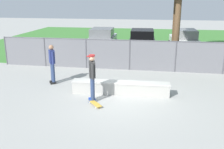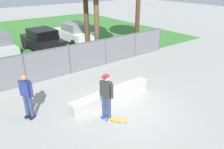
{
  "view_description": "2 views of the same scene",
  "coord_description": "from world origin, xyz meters",
  "views": [
    {
      "loc": [
        1.38,
        -9.43,
        3.85
      ],
      "look_at": [
        -0.27,
        0.31,
        0.93
      ],
      "focal_mm": 41.61,
      "sensor_mm": 36.0,
      "label": 1
    },
    {
      "loc": [
        -5.1,
        -6.15,
        4.99
      ],
      "look_at": [
        0.3,
        0.99,
        1.09
      ],
      "focal_mm": 35.31,
      "sensor_mm": 36.0,
      "label": 2
    }
  ],
  "objects": [
    {
      "name": "car_black",
      "position": [
        0.39,
        9.65,
        0.84
      ],
      "size": [
        2.16,
        4.27,
        1.66
      ],
      "color": "black",
      "rests_on": "ground"
    },
    {
      "name": "chainlink_fence",
      "position": [
        0.0,
        4.51,
        0.92
      ],
      "size": [
        14.88,
        0.07,
        1.69
      ],
      "color": "#4C4C51",
      "rests_on": "ground"
    },
    {
      "name": "car_white",
      "position": [
        3.44,
        10.31,
        0.84
      ],
      "size": [
        2.16,
        4.27,
        1.66
      ],
      "color": "silver",
      "rests_on": "ground"
    },
    {
      "name": "grass_strip",
      "position": [
        0.0,
        14.81,
        0.01
      ],
      "size": [
        26.81,
        20.0,
        0.02
      ],
      "primitive_type": "cube",
      "color": "#3D7A33",
      "rests_on": "ground"
    },
    {
      "name": "skateboarder",
      "position": [
        -0.93,
        -0.3,
        1.03
      ],
      "size": [
        0.37,
        0.58,
        1.84
      ],
      "color": "#2647A5",
      "rests_on": "ground"
    },
    {
      "name": "car_silver",
      "position": [
        -2.67,
        10.01,
        0.84
      ],
      "size": [
        2.16,
        4.27,
        1.66
      ],
      "color": "#B7BABF",
      "rests_on": "ground"
    },
    {
      "name": "bystander",
      "position": [
        -3.28,
        1.54,
        1.01
      ],
      "size": [
        0.42,
        0.52,
        1.82
      ],
      "color": "black",
      "rests_on": "ground"
    },
    {
      "name": "skateboard",
      "position": [
        -0.75,
        -0.68,
        0.07
      ],
      "size": [
        0.66,
        0.75,
        0.09
      ],
      "color": "gold",
      "rests_on": "ground"
    },
    {
      "name": "ground_plane",
      "position": [
        0.0,
        0.0,
        0.0
      ],
      "size": [
        80.0,
        80.0,
        0.0
      ],
      "primitive_type": "plane",
      "color": "#9E9E99"
    },
    {
      "name": "concrete_ledge",
      "position": [
        0.03,
        0.64,
        0.28
      ],
      "size": [
        4.05,
        0.62,
        0.55
      ],
      "color": "#A8A59E",
      "rests_on": "ground"
    }
  ]
}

